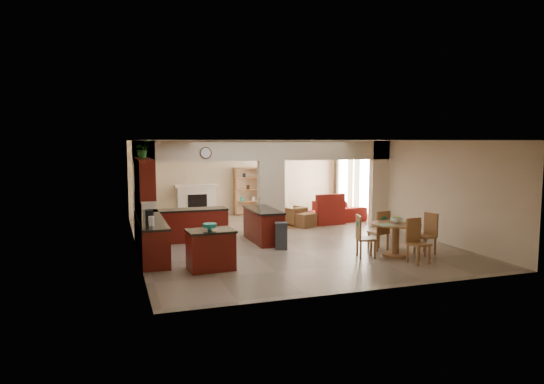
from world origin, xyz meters
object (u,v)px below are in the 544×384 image
object	(u,v)px
sofa	(338,208)
armchair	(294,216)
dining_table	(396,235)
kitchen_island	(211,250)

from	to	relation	value
sofa	armchair	size ratio (longest dim) A/B	3.49
sofa	dining_table	bearing A→B (deg)	163.58
kitchen_island	armchair	bearing A→B (deg)	48.07
kitchen_island	dining_table	distance (m)	4.50
kitchen_island	armchair	xyz separation A→B (m)	(3.72, 4.65, -0.12)
dining_table	armchair	xyz separation A→B (m)	(-0.77, 4.87, -0.22)
kitchen_island	armchair	size ratio (longest dim) A/B	1.51
kitchen_island	dining_table	world-z (taller)	kitchen_island
kitchen_island	dining_table	xyz separation A→B (m)	(4.49, -0.21, 0.09)
dining_table	sofa	distance (m)	6.08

